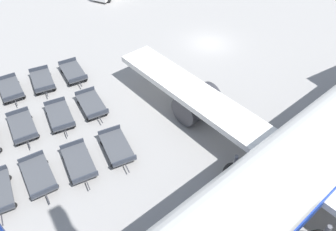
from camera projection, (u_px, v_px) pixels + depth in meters
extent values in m
plane|color=gray|center=(209.00, 43.00, 32.83)|extent=(500.00, 500.00, 0.00)
cylinder|color=white|center=(319.00, 144.00, 18.35)|extent=(8.58, 34.54, 4.06)
cube|color=white|center=(301.00, 167.00, 18.30)|extent=(31.47, 6.76, 0.44)
cylinder|color=#333338|center=(197.00, 104.00, 24.09)|extent=(2.66, 3.35, 2.28)
cube|color=navy|center=(316.00, 152.00, 18.83)|extent=(8.20, 31.15, 0.73)
cylinder|color=#56565B|center=(235.00, 165.00, 19.56)|extent=(0.24, 0.24, 1.58)
sphere|color=black|center=(233.00, 173.00, 20.09)|extent=(1.29, 1.29, 1.29)
sphere|color=black|center=(109.00, 0.00, 39.85)|extent=(0.60, 0.60, 0.60)
sphere|color=black|center=(0.00, 150.00, 22.08)|extent=(0.36, 0.36, 0.36)
cube|color=#333338|center=(2.00, 220.00, 17.99)|extent=(0.70, 0.13, 0.06)
sphere|color=black|center=(14.00, 205.00, 18.93)|extent=(0.36, 0.36, 0.36)
sphere|color=black|center=(9.00, 178.00, 20.38)|extent=(0.36, 0.36, 0.36)
cube|color=#424449|center=(10.00, 89.00, 26.47)|extent=(3.20, 1.67, 0.10)
cube|color=#2D333D|center=(14.00, 97.00, 25.36)|extent=(0.12, 1.60, 0.32)
cube|color=#2D333D|center=(5.00, 77.00, 27.30)|extent=(0.12, 1.60, 0.32)
cube|color=#333338|center=(16.00, 103.00, 25.34)|extent=(0.70, 0.08, 0.06)
sphere|color=black|center=(6.00, 102.00, 25.76)|extent=(0.36, 0.36, 0.36)
sphere|color=black|center=(24.00, 97.00, 26.29)|extent=(0.36, 0.36, 0.36)
sphere|color=black|center=(0.00, 88.00, 27.15)|extent=(0.36, 0.36, 0.36)
sphere|color=black|center=(17.00, 83.00, 27.68)|extent=(0.36, 0.36, 0.36)
cube|color=#424449|center=(22.00, 126.00, 23.25)|extent=(3.24, 1.76, 0.10)
cube|color=#2D333D|center=(26.00, 138.00, 22.12)|extent=(0.16, 1.60, 0.32)
cube|color=#2D333D|center=(17.00, 112.00, 24.09)|extent=(0.16, 1.60, 0.32)
cube|color=#333338|center=(29.00, 145.00, 22.10)|extent=(0.70, 0.10, 0.06)
sphere|color=black|center=(17.00, 143.00, 22.54)|extent=(0.36, 0.36, 0.36)
sphere|color=black|center=(37.00, 136.00, 23.05)|extent=(0.36, 0.36, 0.36)
sphere|color=black|center=(11.00, 124.00, 23.96)|extent=(0.36, 0.36, 0.36)
sphere|color=black|center=(30.00, 118.00, 24.46)|extent=(0.36, 0.36, 0.36)
cube|color=#424449|center=(38.00, 175.00, 20.08)|extent=(3.20, 1.67, 0.10)
cube|color=#2D333D|center=(45.00, 191.00, 18.97)|extent=(0.11, 1.60, 0.32)
cube|color=#2D333D|center=(31.00, 157.00, 20.90)|extent=(0.11, 1.60, 0.32)
cube|color=#333338|center=(48.00, 199.00, 18.94)|extent=(0.70, 0.08, 0.06)
sphere|color=black|center=(33.00, 197.00, 19.37)|extent=(0.36, 0.36, 0.36)
sphere|color=black|center=(56.00, 187.00, 19.90)|extent=(0.36, 0.36, 0.36)
sphere|color=black|center=(24.00, 171.00, 20.76)|extent=(0.36, 0.36, 0.36)
sphere|color=black|center=(45.00, 162.00, 21.28)|extent=(0.36, 0.36, 0.36)
cube|color=#424449|center=(42.00, 80.00, 27.33)|extent=(3.33, 1.96, 0.10)
cube|color=#2D333D|center=(45.00, 88.00, 26.17)|extent=(0.27, 1.60, 0.32)
cube|color=#2D333D|center=(38.00, 69.00, 28.21)|extent=(0.27, 1.60, 0.32)
cube|color=#333338|center=(47.00, 94.00, 26.13)|extent=(0.70, 0.14, 0.06)
sphere|color=black|center=(37.00, 93.00, 26.62)|extent=(0.36, 0.36, 0.36)
sphere|color=black|center=(54.00, 89.00, 27.07)|extent=(0.36, 0.36, 0.36)
sphere|color=black|center=(33.00, 79.00, 28.09)|extent=(0.36, 0.36, 0.36)
sphere|color=black|center=(49.00, 75.00, 28.53)|extent=(0.36, 0.36, 0.36)
cube|color=#424449|center=(60.00, 115.00, 24.10)|extent=(3.32, 1.93, 0.10)
cube|color=#2D333D|center=(64.00, 126.00, 22.95)|extent=(0.25, 1.60, 0.32)
cube|color=#2D333D|center=(54.00, 101.00, 24.98)|extent=(0.25, 1.60, 0.32)
cube|color=#333338|center=(66.00, 133.00, 22.91)|extent=(0.70, 0.14, 0.06)
sphere|color=black|center=(55.00, 131.00, 23.40)|extent=(0.36, 0.36, 0.36)
sphere|color=black|center=(74.00, 125.00, 23.85)|extent=(0.36, 0.36, 0.36)
sphere|color=black|center=(48.00, 113.00, 24.86)|extent=(0.36, 0.36, 0.36)
sphere|color=black|center=(66.00, 107.00, 25.31)|extent=(0.36, 0.36, 0.36)
cube|color=#424449|center=(79.00, 162.00, 20.85)|extent=(3.31, 1.91, 0.10)
cube|color=#2D333D|center=(85.00, 177.00, 19.70)|extent=(0.24, 1.60, 0.32)
cube|color=#2D333D|center=(72.00, 144.00, 21.72)|extent=(0.24, 1.60, 0.32)
cube|color=#333338|center=(88.00, 185.00, 19.67)|extent=(0.70, 0.13, 0.06)
sphere|color=black|center=(74.00, 182.00, 20.14)|extent=(0.36, 0.36, 0.36)
sphere|color=black|center=(95.00, 174.00, 20.61)|extent=(0.36, 0.36, 0.36)
sphere|color=black|center=(65.00, 157.00, 21.60)|extent=(0.36, 0.36, 0.36)
sphere|color=black|center=(85.00, 150.00, 22.06)|extent=(0.36, 0.36, 0.36)
cube|color=#424449|center=(73.00, 72.00, 28.24)|extent=(3.25, 1.77, 0.10)
cube|color=#2D333D|center=(78.00, 79.00, 27.12)|extent=(0.17, 1.60, 0.32)
cube|color=#2D333D|center=(67.00, 61.00, 29.09)|extent=(0.17, 1.60, 0.32)
cube|color=#333338|center=(81.00, 84.00, 27.09)|extent=(0.70, 0.10, 0.06)
sphere|color=black|center=(70.00, 84.00, 27.53)|extent=(0.36, 0.36, 0.36)
sphere|color=black|center=(86.00, 79.00, 28.04)|extent=(0.36, 0.36, 0.36)
sphere|color=black|center=(62.00, 71.00, 28.95)|extent=(0.36, 0.36, 0.36)
sphere|color=black|center=(77.00, 67.00, 29.45)|extent=(0.36, 0.36, 0.36)
cube|color=#424449|center=(92.00, 104.00, 25.06)|extent=(3.26, 1.80, 0.10)
cube|color=#2D333D|center=(98.00, 114.00, 23.93)|extent=(0.18, 1.60, 0.32)
cube|color=#2D333D|center=(85.00, 91.00, 25.91)|extent=(0.18, 1.60, 0.32)
cube|color=#333338|center=(101.00, 120.00, 23.90)|extent=(0.70, 0.10, 0.06)
sphere|color=black|center=(89.00, 119.00, 24.35)|extent=(0.36, 0.36, 0.36)
sphere|color=black|center=(106.00, 113.00, 24.84)|extent=(0.36, 0.36, 0.36)
sphere|color=black|center=(79.00, 102.00, 25.78)|extent=(0.36, 0.36, 0.36)
sphere|color=black|center=(96.00, 97.00, 26.27)|extent=(0.36, 0.36, 0.36)
cube|color=#424449|center=(117.00, 147.00, 21.81)|extent=(3.34, 1.98, 0.10)
cube|color=#2D333D|center=(125.00, 161.00, 20.64)|extent=(0.27, 1.60, 0.32)
cube|color=#2D333D|center=(109.00, 130.00, 22.69)|extent=(0.27, 1.60, 0.32)
cube|color=#333338|center=(127.00, 168.00, 20.61)|extent=(0.70, 0.15, 0.06)
sphere|color=black|center=(113.00, 165.00, 21.10)|extent=(0.36, 0.36, 0.36)
sphere|color=black|center=(133.00, 158.00, 21.54)|extent=(0.36, 0.36, 0.36)
sphere|color=black|center=(103.00, 143.00, 22.57)|extent=(0.36, 0.36, 0.36)
sphere|color=black|center=(121.00, 137.00, 23.01)|extent=(0.36, 0.36, 0.36)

